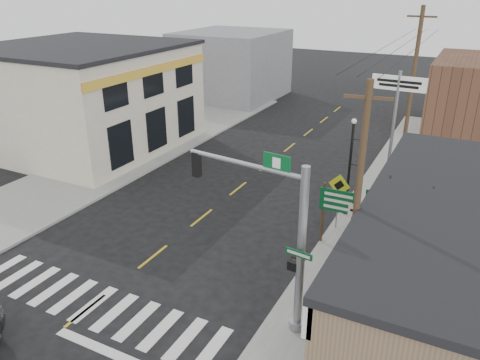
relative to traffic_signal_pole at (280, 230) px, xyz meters
The scene contains 18 objects.
ground 7.79m from the traffic_signal_pole, 159.04° to the right, with size 140.00×140.00×0.00m, color black.
sidewalk_right 11.46m from the traffic_signal_pole, 76.14° to the left, with size 6.00×38.00×0.13m, color gray.
sidewalk_left 19.02m from the traffic_signal_pole, 145.58° to the left, with size 6.00×38.00×0.13m, color gray.
center_line 9.24m from the traffic_signal_pole, 139.05° to the left, with size 0.12×56.00×0.01m, color gold.
crosswalk 7.67m from the traffic_signal_pole, 162.23° to the right, with size 11.00×2.20×0.01m, color silver.
left_building 22.58m from the traffic_signal_pole, 149.23° to the left, with size 12.00×12.00×6.80m, color beige.
bldg_distant_left 34.29m from the traffic_signal_pole, 120.49° to the left, with size 9.00×10.00×6.40m, color slate.
traffic_signal_pole is the anchor object (origin of this frame).
guide_sign 6.12m from the traffic_signal_pole, 87.03° to the left, with size 1.62×0.14×2.84m.
fire_hydrant 4.45m from the traffic_signal_pole, 46.71° to the left, with size 0.21×0.21×0.65m.
ped_crossing_sign 7.57m from the traffic_signal_pole, 90.75° to the left, with size 1.06×0.07×2.73m.
lamp_post 9.09m from the traffic_signal_pole, 90.23° to the left, with size 0.64×0.50×4.89m.
dance_center_sign 14.80m from the traffic_signal_pole, 86.64° to the left, with size 2.95×0.18×6.26m.
bare_tree 5.53m from the traffic_signal_pole, 54.05° to the left, with size 2.44×2.44×4.87m.
shrub_front 4.30m from the traffic_signal_pole, ahead, with size 1.47×1.47×1.10m, color #143512.
shrub_back 7.82m from the traffic_signal_pole, 61.61° to the left, with size 1.07×1.07×0.80m, color black.
utility_pole_near 2.57m from the traffic_signal_pole, 37.98° to the left, with size 1.42×0.21×8.19m.
utility_pole_far 17.75m from the traffic_signal_pole, 86.09° to the left, with size 1.65×0.25×9.51m.
Camera 1 is at (11.09, -9.58, 10.89)m, focal length 35.00 mm.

